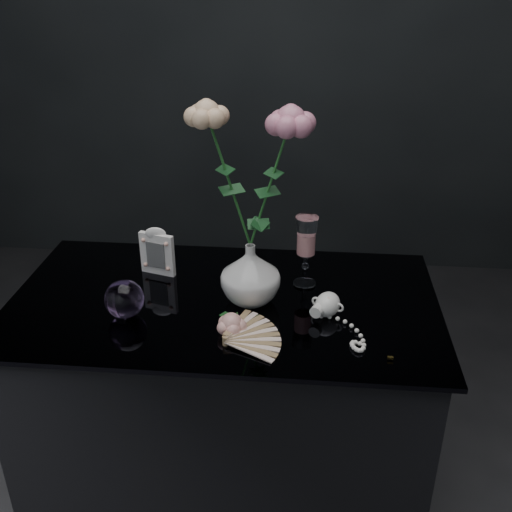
# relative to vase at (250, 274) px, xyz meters

# --- Properties ---
(table) EXTENTS (1.05, 0.58, 0.76)m
(table) POSITION_rel_vase_xyz_m (-0.07, -0.00, -0.46)
(table) COLOR black
(table) RESTS_ON ground
(vase) EXTENTS (0.17, 0.17, 0.15)m
(vase) POSITION_rel_vase_xyz_m (0.00, 0.00, 0.00)
(vase) COLOR silver
(vase) RESTS_ON table
(wine_glass) EXTENTS (0.07, 0.07, 0.19)m
(wine_glass) POSITION_rel_vase_xyz_m (0.13, 0.10, 0.02)
(wine_glass) COLOR white
(wine_glass) RESTS_ON table
(picture_frame) EXTENTS (0.12, 0.10, 0.13)m
(picture_frame) POSITION_rel_vase_xyz_m (-0.26, 0.12, -0.01)
(picture_frame) COLOR white
(picture_frame) RESTS_ON table
(paperweight) EXTENTS (0.11, 0.11, 0.09)m
(paperweight) POSITION_rel_vase_xyz_m (-0.28, -0.09, -0.03)
(paperweight) COLOR #AA7AC6
(paperweight) RESTS_ON table
(paper_fan) EXTENTS (0.25, 0.20, 0.03)m
(paper_fan) POSITION_rel_vase_xyz_m (-0.04, -0.19, -0.06)
(paper_fan) COLOR #FFF0CB
(paper_fan) RESTS_ON table
(loose_rose) EXTENTS (0.11, 0.15, 0.05)m
(loose_rose) POSITION_rel_vase_xyz_m (-0.03, -0.14, -0.05)
(loose_rose) COLOR #ECA398
(loose_rose) RESTS_ON table
(pearl_jar) EXTENTS (0.26, 0.27, 0.06)m
(pearl_jar) POSITION_rel_vase_xyz_m (0.19, -0.04, -0.05)
(pearl_jar) COLOR white
(pearl_jar) RESTS_ON table
(roses) EXTENTS (0.26, 0.13, 0.39)m
(roses) POSITION_rel_vase_xyz_m (0.00, 0.00, 0.27)
(roses) COLOR #E1B48A
(roses) RESTS_ON vase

